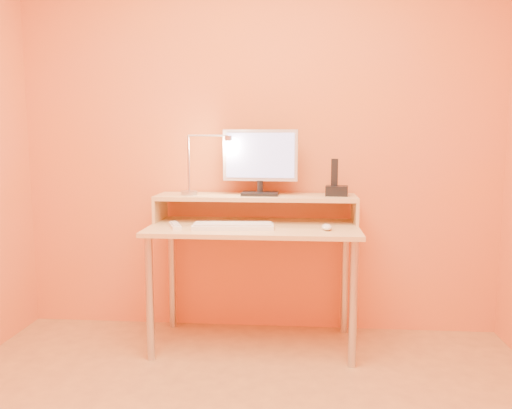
# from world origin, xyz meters

# --- Properties ---
(wall_back) EXTENTS (3.00, 0.04, 2.50)m
(wall_back) POSITION_xyz_m (0.00, 1.50, 1.25)
(wall_back) COLOR orange
(wall_back) RESTS_ON floor
(desk_leg_fl) EXTENTS (0.04, 0.04, 0.69)m
(desk_leg_fl) POSITION_xyz_m (-0.55, 0.93, 0.35)
(desk_leg_fl) COLOR #B8B8BF
(desk_leg_fl) RESTS_ON floor
(desk_leg_fr) EXTENTS (0.04, 0.04, 0.69)m
(desk_leg_fr) POSITION_xyz_m (0.55, 0.93, 0.35)
(desk_leg_fr) COLOR #B8B8BF
(desk_leg_fr) RESTS_ON floor
(desk_leg_bl) EXTENTS (0.04, 0.04, 0.69)m
(desk_leg_bl) POSITION_xyz_m (-0.55, 1.43, 0.35)
(desk_leg_bl) COLOR #B8B8BF
(desk_leg_bl) RESTS_ON floor
(desk_leg_br) EXTENTS (0.04, 0.04, 0.69)m
(desk_leg_br) POSITION_xyz_m (0.55, 1.43, 0.35)
(desk_leg_br) COLOR #B8B8BF
(desk_leg_br) RESTS_ON floor
(desk_lower) EXTENTS (1.20, 0.60, 0.02)m
(desk_lower) POSITION_xyz_m (0.00, 1.18, 0.71)
(desk_lower) COLOR #EBB680
(desk_lower) RESTS_ON floor
(shelf_riser_left) EXTENTS (0.02, 0.30, 0.14)m
(shelf_riser_left) POSITION_xyz_m (-0.59, 1.33, 0.79)
(shelf_riser_left) COLOR #EBB680
(shelf_riser_left) RESTS_ON desk_lower
(shelf_riser_right) EXTENTS (0.02, 0.30, 0.14)m
(shelf_riser_right) POSITION_xyz_m (0.59, 1.33, 0.79)
(shelf_riser_right) COLOR #EBB680
(shelf_riser_right) RESTS_ON desk_lower
(desk_shelf) EXTENTS (1.20, 0.30, 0.02)m
(desk_shelf) POSITION_xyz_m (0.00, 1.33, 0.87)
(desk_shelf) COLOR #EBB680
(desk_shelf) RESTS_ON desk_lower
(monitor_foot) EXTENTS (0.22, 0.16, 0.02)m
(monitor_foot) POSITION_xyz_m (0.03, 1.33, 0.89)
(monitor_foot) COLOR black
(monitor_foot) RESTS_ON desk_shelf
(monitor_neck) EXTENTS (0.04, 0.04, 0.07)m
(monitor_neck) POSITION_xyz_m (0.03, 1.33, 0.93)
(monitor_neck) COLOR black
(monitor_neck) RESTS_ON monitor_foot
(monitor_panel) EXTENTS (0.45, 0.06, 0.31)m
(monitor_panel) POSITION_xyz_m (0.03, 1.34, 1.12)
(monitor_panel) COLOR silver
(monitor_panel) RESTS_ON monitor_neck
(monitor_back) EXTENTS (0.40, 0.04, 0.26)m
(monitor_back) POSITION_xyz_m (0.03, 1.36, 1.12)
(monitor_back) COLOR black
(monitor_back) RESTS_ON monitor_panel
(monitor_screen) EXTENTS (0.41, 0.03, 0.26)m
(monitor_screen) POSITION_xyz_m (0.03, 1.32, 1.12)
(monitor_screen) COLOR #97A2E7
(monitor_screen) RESTS_ON monitor_panel
(lamp_base) EXTENTS (0.10, 0.10, 0.02)m
(lamp_base) POSITION_xyz_m (-0.40, 1.30, 0.89)
(lamp_base) COLOR #B8B8BF
(lamp_base) RESTS_ON desk_shelf
(lamp_post) EXTENTS (0.01, 0.01, 0.33)m
(lamp_post) POSITION_xyz_m (-0.40, 1.30, 1.07)
(lamp_post) COLOR #B8B8BF
(lamp_post) RESTS_ON lamp_base
(lamp_arm) EXTENTS (0.24, 0.01, 0.01)m
(lamp_arm) POSITION_xyz_m (-0.28, 1.30, 1.24)
(lamp_arm) COLOR #B8B8BF
(lamp_arm) RESTS_ON lamp_post
(lamp_head) EXTENTS (0.04, 0.04, 0.03)m
(lamp_head) POSITION_xyz_m (-0.16, 1.30, 1.22)
(lamp_head) COLOR #B8B8BF
(lamp_head) RESTS_ON lamp_arm
(lamp_bulb) EXTENTS (0.03, 0.03, 0.00)m
(lamp_bulb) POSITION_xyz_m (-0.16, 1.30, 1.20)
(lamp_bulb) COLOR #FFEAC6
(lamp_bulb) RESTS_ON lamp_head
(phone_dock) EXTENTS (0.14, 0.11, 0.06)m
(phone_dock) POSITION_xyz_m (0.48, 1.33, 0.91)
(phone_dock) COLOR black
(phone_dock) RESTS_ON desk_shelf
(phone_handset) EXTENTS (0.04, 0.03, 0.16)m
(phone_handset) POSITION_xyz_m (0.47, 1.33, 1.02)
(phone_handset) COLOR black
(phone_handset) RESTS_ON phone_dock
(phone_led) EXTENTS (0.01, 0.00, 0.04)m
(phone_led) POSITION_xyz_m (0.53, 1.28, 0.91)
(phone_led) COLOR #307BFF
(phone_led) RESTS_ON phone_dock
(keyboard) EXTENTS (0.46, 0.18, 0.02)m
(keyboard) POSITION_xyz_m (-0.11, 1.07, 0.73)
(keyboard) COLOR white
(keyboard) RESTS_ON desk_lower
(mouse) EXTENTS (0.06, 0.10, 0.03)m
(mouse) POSITION_xyz_m (0.41, 1.07, 0.74)
(mouse) COLOR white
(mouse) RESTS_ON desk_lower
(remote_control) EXTENTS (0.11, 0.19, 0.02)m
(remote_control) POSITION_xyz_m (-0.44, 1.09, 0.73)
(remote_control) COLOR white
(remote_control) RESTS_ON desk_lower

